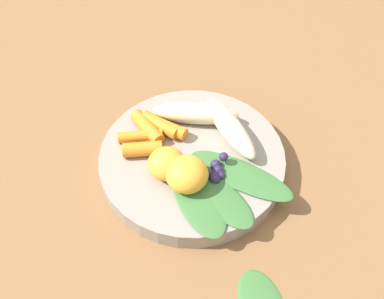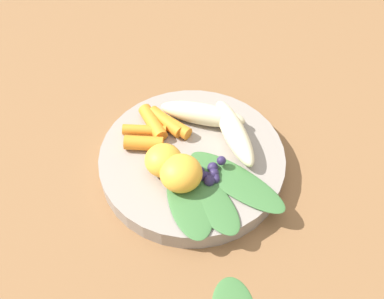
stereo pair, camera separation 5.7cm
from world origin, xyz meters
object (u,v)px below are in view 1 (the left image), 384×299
at_px(bowl, 192,161).
at_px(banana_peeled_right, 230,127).
at_px(banana_peeled_left, 196,113).
at_px(orange_segment_near, 187,174).

relative_size(bowl, banana_peeled_right, 2.06).
bearing_deg(banana_peeled_left, orange_segment_near, 89.45).
bearing_deg(banana_peeled_right, orange_segment_near, 117.93).
distance_m(bowl, banana_peeled_left, 0.07).
height_order(banana_peeled_right, orange_segment_near, orange_segment_near).
height_order(banana_peeled_left, orange_segment_near, orange_segment_near).
bearing_deg(banana_peeled_left, bowl, 90.66).
relative_size(bowl, banana_peeled_left, 2.06).
bearing_deg(banana_peeled_left, banana_peeled_right, 155.77).
bearing_deg(banana_peeled_right, bowl, 96.97).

